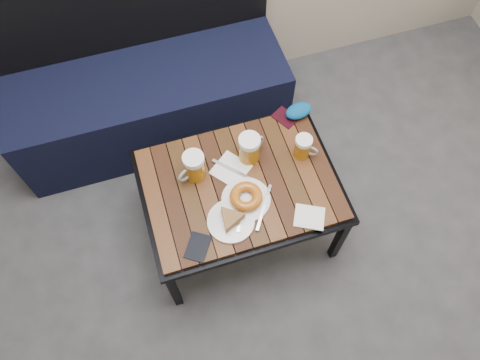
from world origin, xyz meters
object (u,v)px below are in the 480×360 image
object	(u,v)px
cafe_table	(240,188)
knit_pouch	(299,111)
passport_burgundy	(285,117)
beer_mug_left	(194,166)
passport_navy	(198,247)
plate_pie	(231,220)
beer_mug_right	(303,147)
bench	(149,95)
beer_mug_centre	(250,148)
plate_bagel	(246,198)

from	to	relation	value
cafe_table	knit_pouch	distance (m)	0.45
passport_burgundy	knit_pouch	distance (m)	0.07
beer_mug_left	passport_navy	distance (m)	0.33
plate_pie	cafe_table	bearing A→B (deg)	60.81
beer_mug_left	beer_mug_right	distance (m)	0.47
bench	beer_mug_left	distance (m)	0.71
beer_mug_centre	beer_mug_right	size ratio (longest dim) A/B	1.27
beer_mug_left	beer_mug_centre	bearing A→B (deg)	158.14
passport_navy	passport_burgundy	bearing A→B (deg)	74.66
bench	cafe_table	distance (m)	0.80
beer_mug_centre	bench	bearing A→B (deg)	89.69
bench	beer_mug_left	bearing A→B (deg)	-81.38
bench	plate_pie	xyz separation A→B (m)	(0.18, -0.90, 0.22)
cafe_table	beer_mug_centre	world-z (taller)	beer_mug_centre
knit_pouch	plate_bagel	bearing A→B (deg)	-136.25
passport_burgundy	bench	bearing A→B (deg)	109.88
beer_mug_left	beer_mug_centre	size ratio (longest dim) A/B	0.97
bench	cafe_table	size ratio (longest dim) A/B	1.67
beer_mug_left	plate_bagel	size ratio (longest dim) A/B	0.57
beer_mug_right	plate_pie	bearing A→B (deg)	-113.08
beer_mug_right	passport_navy	distance (m)	0.61
passport_burgundy	knit_pouch	xyz separation A→B (m)	(0.06, 0.00, 0.02)
beer_mug_left	beer_mug_right	size ratio (longest dim) A/B	1.23
beer_mug_right	knit_pouch	xyz separation A→B (m)	(0.06, 0.20, -0.03)
beer_mug_centre	plate_bagel	distance (m)	0.21
beer_mug_right	passport_navy	size ratio (longest dim) A/B	1.02
beer_mug_left	passport_navy	xyz separation A→B (m)	(-0.07, -0.32, -0.07)
beer_mug_left	beer_mug_right	bearing A→B (deg)	150.28
plate_pie	passport_navy	xyz separation A→B (m)	(-0.16, -0.06, -0.02)
beer_mug_left	bench	bearing A→B (deg)	-106.41
beer_mug_right	plate_pie	distance (m)	0.45
cafe_table	plate_bagel	world-z (taller)	plate_bagel
cafe_table	knit_pouch	size ratio (longest dim) A/B	6.65
plate_bagel	knit_pouch	world-z (taller)	plate_bagel
beer_mug_centre	passport_burgundy	bearing A→B (deg)	5.42
bench	passport_navy	distance (m)	0.98
bench	beer_mug_left	xyz separation A→B (m)	(0.10, -0.64, 0.27)
plate_bagel	passport_burgundy	xyz separation A→B (m)	(0.30, 0.34, -0.02)
cafe_table	plate_pie	size ratio (longest dim) A/B	4.35
plate_pie	passport_navy	size ratio (longest dim) A/B	1.68
plate_bagel	passport_burgundy	distance (m)	0.46
passport_navy	knit_pouch	world-z (taller)	knit_pouch
bench	knit_pouch	xyz separation A→B (m)	(0.63, -0.48, 0.23)
cafe_table	beer_mug_right	world-z (taller)	beer_mug_right
plate_pie	beer_mug_centre	bearing A→B (deg)	58.21
bench	plate_pie	size ratio (longest dim) A/B	7.25
passport_navy	passport_burgundy	world-z (taller)	same
plate_pie	plate_bagel	bearing A→B (deg)	39.70
beer_mug_right	passport_burgundy	world-z (taller)	beer_mug_right
cafe_table	beer_mug_right	size ratio (longest dim) A/B	7.18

